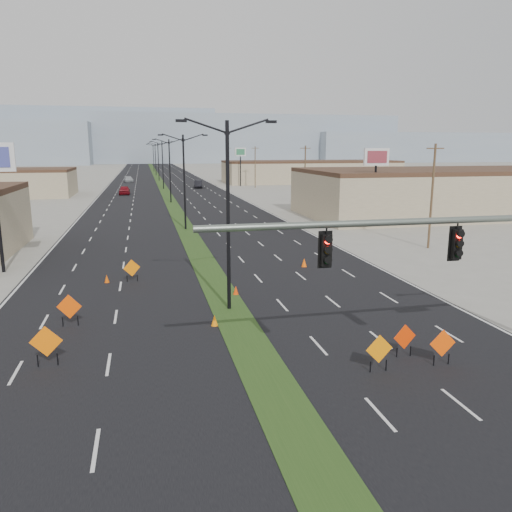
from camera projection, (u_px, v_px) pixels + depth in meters
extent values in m
plane|color=gray|center=(293.00, 426.00, 15.83)|extent=(600.00, 600.00, 0.00)
cube|color=black|center=(163.00, 188.00, 111.17)|extent=(25.00, 400.00, 0.02)
cube|color=#234017|center=(163.00, 188.00, 111.17)|extent=(2.00, 400.00, 0.04)
cube|color=tan|center=(442.00, 194.00, 65.45)|extent=(36.00, 18.00, 5.50)
cube|color=tan|center=(311.00, 172.00, 128.34)|extent=(44.00, 16.00, 5.00)
cube|color=#8594A6|center=(214.00, 139.00, 307.48)|extent=(220.00, 50.00, 28.00)
cube|color=#8594A6|center=(427.00, 148.00, 329.06)|extent=(160.00, 50.00, 18.00)
cube|color=#8594A6|center=(99.00, 136.00, 311.10)|extent=(140.00, 50.00, 32.00)
cylinder|color=slate|center=(420.00, 221.00, 17.56)|extent=(16.00, 0.24, 0.24)
cube|color=black|center=(326.00, 250.00, 17.00)|extent=(0.50, 0.28, 1.30)
sphere|color=#FF0C05|center=(328.00, 241.00, 16.77)|extent=(0.22, 0.22, 0.22)
cube|color=black|center=(456.00, 244.00, 18.07)|extent=(0.50, 0.28, 1.30)
sphere|color=#FF0C05|center=(460.00, 235.00, 17.85)|extent=(0.22, 0.22, 0.22)
cylinder|color=black|center=(228.00, 219.00, 26.21)|extent=(0.20, 0.20, 10.00)
cube|color=black|center=(181.00, 121.00, 24.67)|extent=(0.55, 0.24, 0.14)
cube|color=black|center=(271.00, 122.00, 25.66)|extent=(0.55, 0.24, 0.14)
cylinder|color=black|center=(184.00, 183.00, 52.91)|extent=(0.20, 0.20, 10.00)
cube|color=black|center=(160.00, 135.00, 51.37)|extent=(0.55, 0.24, 0.14)
cube|color=black|center=(205.00, 135.00, 52.36)|extent=(0.55, 0.24, 0.14)
cylinder|color=black|center=(170.00, 171.00, 79.61)|extent=(0.20, 0.20, 10.00)
cube|color=black|center=(154.00, 139.00, 78.06)|extent=(0.55, 0.24, 0.14)
cube|color=black|center=(183.00, 140.00, 79.05)|extent=(0.55, 0.24, 0.14)
cylinder|color=black|center=(163.00, 165.00, 106.30)|extent=(0.20, 0.20, 10.00)
cube|color=black|center=(151.00, 142.00, 104.76)|extent=(0.55, 0.24, 0.14)
cube|color=black|center=(173.00, 142.00, 105.75)|extent=(0.55, 0.24, 0.14)
cylinder|color=black|center=(158.00, 162.00, 133.00)|extent=(0.20, 0.20, 10.00)
cube|color=black|center=(149.00, 143.00, 131.45)|extent=(0.55, 0.24, 0.14)
cube|color=black|center=(166.00, 143.00, 132.44)|extent=(0.55, 0.24, 0.14)
cylinder|color=black|center=(156.00, 160.00, 159.69)|extent=(0.20, 0.20, 10.00)
cube|color=black|center=(148.00, 144.00, 158.15)|extent=(0.55, 0.24, 0.14)
cube|color=black|center=(162.00, 144.00, 159.14)|extent=(0.55, 0.24, 0.14)
cylinder|color=black|center=(154.00, 158.00, 186.39)|extent=(0.20, 0.20, 10.00)
cube|color=black|center=(147.00, 144.00, 184.85)|extent=(0.55, 0.24, 0.14)
cube|color=black|center=(159.00, 144.00, 185.83)|extent=(0.55, 0.24, 0.14)
cylinder|color=#4C3823|center=(432.00, 197.00, 43.01)|extent=(0.20, 0.20, 9.00)
cube|color=#4C3823|center=(435.00, 148.00, 42.14)|extent=(1.60, 0.10, 0.10)
cylinder|color=#4C3823|center=(305.00, 176.00, 76.38)|extent=(0.20, 0.20, 9.00)
cube|color=#4C3823|center=(305.00, 148.00, 75.51)|extent=(1.60, 0.10, 0.10)
cylinder|color=#4C3823|center=(255.00, 167.00, 109.75)|extent=(0.20, 0.20, 9.00)
cube|color=#4C3823|center=(255.00, 148.00, 108.88)|extent=(1.60, 0.10, 0.10)
cylinder|color=#4C3823|center=(229.00, 163.00, 143.12)|extent=(0.20, 0.20, 9.00)
cube|color=#4C3823|center=(228.00, 148.00, 142.25)|extent=(1.60, 0.10, 0.10)
imported|color=maroon|center=(124.00, 190.00, 94.42)|extent=(2.01, 4.82, 1.63)
imported|color=black|center=(198.00, 184.00, 110.09)|extent=(2.32, 5.17, 1.65)
imported|color=#A8ADB2|center=(129.00, 179.00, 128.81)|extent=(2.55, 5.19, 1.45)
cube|color=orange|center=(46.00, 341.00, 19.91)|extent=(1.29, 0.07, 1.29)
cylinder|color=black|center=(38.00, 361.00, 20.00)|extent=(0.05, 0.05, 0.53)
cylinder|color=black|center=(58.00, 359.00, 20.16)|extent=(0.05, 0.05, 0.53)
cube|color=#F04A05|center=(69.00, 307.00, 24.44)|extent=(1.21, 0.23, 1.22)
cylinder|color=black|center=(63.00, 322.00, 24.53)|extent=(0.05, 0.05, 0.51)
cylinder|color=black|center=(78.00, 321.00, 24.68)|extent=(0.05, 0.05, 0.51)
cube|color=orange|center=(132.00, 268.00, 32.65)|extent=(1.07, 0.45, 1.13)
cylinder|color=black|center=(127.00, 279.00, 32.73)|extent=(0.05, 0.05, 0.47)
cylinder|color=black|center=(137.00, 278.00, 32.87)|extent=(0.05, 0.05, 0.47)
cube|color=orange|center=(379.00, 349.00, 19.44)|extent=(1.15, 0.13, 1.15)
cylinder|color=black|center=(370.00, 367.00, 19.52)|extent=(0.05, 0.05, 0.48)
cylinder|color=black|center=(386.00, 365.00, 19.66)|extent=(0.05, 0.05, 0.48)
cube|color=#FF4A05|center=(443.00, 343.00, 20.03)|extent=(1.14, 0.05, 1.14)
cylinder|color=black|center=(434.00, 360.00, 20.11)|extent=(0.05, 0.05, 0.47)
cylinder|color=black|center=(449.00, 359.00, 20.25)|extent=(0.05, 0.05, 0.47)
cube|color=red|center=(405.00, 337.00, 20.86)|extent=(1.07, 0.19, 1.08)
cylinder|color=black|center=(397.00, 352.00, 20.93)|extent=(0.05, 0.05, 0.45)
cylinder|color=black|center=(410.00, 351.00, 21.07)|extent=(0.05, 0.05, 0.45)
cone|color=#EE3A05|center=(236.00, 291.00, 29.82)|extent=(0.36, 0.36, 0.57)
cone|color=orange|center=(215.00, 320.00, 24.63)|extent=(0.45, 0.45, 0.58)
cone|color=#FD5905|center=(304.00, 263.00, 36.88)|extent=(0.42, 0.42, 0.66)
cone|color=#D84C04|center=(107.00, 279.00, 32.55)|extent=(0.41, 0.41, 0.55)
cylinder|color=black|center=(375.00, 195.00, 55.54)|extent=(0.24, 0.24, 7.12)
cube|color=white|center=(376.00, 157.00, 54.66)|extent=(2.83, 0.53, 1.87)
cube|color=maroon|center=(377.00, 157.00, 54.47)|extent=(2.25, 0.20, 1.31)
cylinder|color=black|center=(240.00, 170.00, 114.78)|extent=(0.24, 0.24, 7.20)
cube|color=white|center=(240.00, 152.00, 113.89)|extent=(2.77, 1.38, 1.89)
cube|color=#2F774F|center=(241.00, 152.00, 113.70)|extent=(2.13, 0.89, 1.33)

